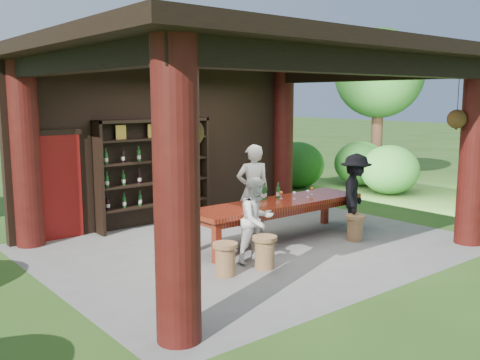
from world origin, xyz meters
TOP-DOWN VIEW (x-y plane):
  - ground at (0.00, 0.00)m, footprint 90.00×90.00m
  - pavilion at (-0.01, 0.43)m, footprint 7.50×6.00m
  - wine_shelf at (-0.61, 2.45)m, footprint 2.53×0.38m
  - tasting_table at (0.55, -0.05)m, footprint 3.67×0.96m
  - stool_near_left at (-0.74, -1.12)m, footprint 0.39×0.39m
  - stool_near_right at (1.67, -0.96)m, footprint 0.37×0.37m
  - stool_far_left at (-1.43, -1.01)m, footprint 0.38×0.38m
  - host at (0.44, 0.55)m, footprint 0.76×0.64m
  - guest_woman at (-0.62, -0.80)m, footprint 0.71×0.56m
  - guest_man at (2.06, -0.64)m, footprint 1.18×1.05m
  - table_bottles at (0.56, 0.23)m, footprint 0.44×0.18m
  - table_glasses at (1.13, -0.01)m, footprint 0.85×0.29m
  - napkin_basket at (-0.15, -0.10)m, footprint 0.26×0.18m
  - shrubs at (1.90, 0.87)m, footprint 14.64×7.83m
  - trees at (3.53, 1.75)m, footprint 22.17×10.72m

SIDE VIEW (x-z plane):
  - ground at x=0.00m, z-range 0.00..0.00m
  - stool_near_right at x=1.67m, z-range 0.01..0.50m
  - stool_far_left at x=-1.43m, z-range 0.02..0.52m
  - stool_near_left at x=-0.74m, z-range 0.02..0.53m
  - shrubs at x=1.90m, z-range -0.11..1.25m
  - tasting_table at x=0.55m, z-range 0.26..1.01m
  - guest_woman at x=-0.62m, z-range 0.00..1.40m
  - guest_man at x=2.06m, z-range 0.00..1.59m
  - napkin_basket at x=-0.15m, z-range 0.75..0.89m
  - table_glasses at x=1.13m, z-range 0.75..0.90m
  - host at x=0.44m, z-range 0.00..1.78m
  - table_bottles at x=0.56m, z-range 0.75..1.06m
  - wine_shelf at x=-0.61m, z-range 0.00..2.23m
  - pavilion at x=-0.01m, z-range 0.33..3.93m
  - trees at x=3.53m, z-range 0.97..5.77m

